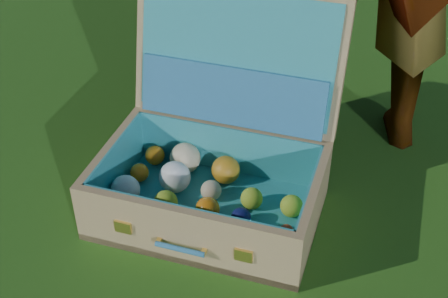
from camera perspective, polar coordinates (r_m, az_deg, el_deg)
ground at (r=1.59m, az=-9.46°, el=-8.14°), size 60.00×60.00×0.00m
suitcase at (r=1.60m, az=-0.78°, el=-0.11°), size 0.66×0.61×0.53m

